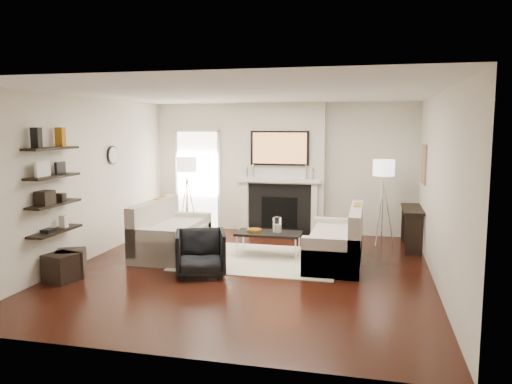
% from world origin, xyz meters
% --- Properties ---
extents(room_envelope, '(6.00, 6.00, 6.00)m').
position_xyz_m(room_envelope, '(0.00, 0.00, 1.35)').
color(room_envelope, black).
rests_on(room_envelope, ground).
extents(chimney_breast, '(1.80, 0.25, 2.70)m').
position_xyz_m(chimney_breast, '(0.00, 2.88, 1.35)').
color(chimney_breast, silver).
rests_on(chimney_breast, floor).
extents(fireplace_surround, '(1.30, 0.02, 1.04)m').
position_xyz_m(fireplace_surround, '(0.00, 2.74, 0.52)').
color(fireplace_surround, black).
rests_on(fireplace_surround, floor).
extents(firebox, '(0.75, 0.02, 0.65)m').
position_xyz_m(firebox, '(0.00, 2.73, 0.45)').
color(firebox, black).
rests_on(firebox, floor).
extents(mantel_pilaster_l, '(0.12, 0.08, 1.10)m').
position_xyz_m(mantel_pilaster_l, '(-0.72, 2.71, 0.55)').
color(mantel_pilaster_l, white).
rests_on(mantel_pilaster_l, floor).
extents(mantel_pilaster_r, '(0.12, 0.08, 1.10)m').
position_xyz_m(mantel_pilaster_r, '(0.72, 2.71, 0.55)').
color(mantel_pilaster_r, white).
rests_on(mantel_pilaster_r, floor).
extents(mantel_shelf, '(1.70, 0.18, 0.07)m').
position_xyz_m(mantel_shelf, '(0.00, 2.69, 1.12)').
color(mantel_shelf, white).
rests_on(mantel_shelf, chimney_breast).
extents(tv_body, '(1.20, 0.06, 0.70)m').
position_xyz_m(tv_body, '(0.00, 2.71, 1.78)').
color(tv_body, black).
rests_on(tv_body, chimney_breast).
extents(tv_screen, '(1.10, 0.00, 0.62)m').
position_xyz_m(tv_screen, '(0.00, 2.68, 1.78)').
color(tv_screen, '#BF723F').
rests_on(tv_screen, tv_body).
extents(candlestick_l_tall, '(0.04, 0.04, 0.30)m').
position_xyz_m(candlestick_l_tall, '(-0.55, 2.70, 1.30)').
color(candlestick_l_tall, silver).
rests_on(candlestick_l_tall, mantel_shelf).
extents(candlestick_l_short, '(0.04, 0.04, 0.24)m').
position_xyz_m(candlestick_l_short, '(-0.68, 2.70, 1.27)').
color(candlestick_l_short, silver).
rests_on(candlestick_l_short, mantel_shelf).
extents(candlestick_r_tall, '(0.04, 0.04, 0.30)m').
position_xyz_m(candlestick_r_tall, '(0.55, 2.70, 1.30)').
color(candlestick_r_tall, silver).
rests_on(candlestick_r_tall, mantel_shelf).
extents(candlestick_r_short, '(0.04, 0.04, 0.24)m').
position_xyz_m(candlestick_r_short, '(0.68, 2.70, 1.27)').
color(candlestick_r_short, silver).
rests_on(candlestick_r_short, mantel_shelf).
extents(hallway_panel, '(0.90, 0.02, 2.10)m').
position_xyz_m(hallway_panel, '(-1.85, 2.98, 1.05)').
color(hallway_panel, white).
rests_on(hallway_panel, floor).
extents(door_trim_l, '(0.06, 0.06, 2.16)m').
position_xyz_m(door_trim_l, '(-2.33, 2.96, 1.05)').
color(door_trim_l, white).
rests_on(door_trim_l, floor).
extents(door_trim_r, '(0.06, 0.06, 2.16)m').
position_xyz_m(door_trim_r, '(-1.37, 2.96, 1.05)').
color(door_trim_r, white).
rests_on(door_trim_r, floor).
extents(door_trim_top, '(1.02, 0.06, 0.06)m').
position_xyz_m(door_trim_top, '(-1.85, 2.96, 2.13)').
color(door_trim_top, white).
rests_on(door_trim_top, wall_back).
extents(rug, '(2.60, 2.00, 0.01)m').
position_xyz_m(rug, '(0.04, 0.69, 0.01)').
color(rug, beige).
rests_on(rug, floor).
extents(loveseat_left_base, '(0.85, 1.80, 0.42)m').
position_xyz_m(loveseat_left_base, '(-1.53, 0.71, 0.21)').
color(loveseat_left_base, beige).
rests_on(loveseat_left_base, floor).
extents(loveseat_left_back, '(0.18, 1.80, 0.80)m').
position_xyz_m(loveseat_left_back, '(-1.87, 0.71, 0.53)').
color(loveseat_left_back, beige).
rests_on(loveseat_left_back, floor).
extents(loveseat_left_arm_n, '(0.85, 0.18, 0.60)m').
position_xyz_m(loveseat_left_arm_n, '(-1.53, -0.10, 0.30)').
color(loveseat_left_arm_n, beige).
rests_on(loveseat_left_arm_n, floor).
extents(loveseat_left_arm_s, '(0.85, 0.18, 0.60)m').
position_xyz_m(loveseat_left_arm_s, '(-1.53, 1.52, 0.30)').
color(loveseat_left_arm_s, beige).
rests_on(loveseat_left_arm_s, floor).
extents(loveseat_left_cushion, '(0.63, 1.44, 0.10)m').
position_xyz_m(loveseat_left_cushion, '(-1.48, 0.71, 0.47)').
color(loveseat_left_cushion, beige).
rests_on(loveseat_left_cushion, loveseat_left_base).
extents(pillow_left_orange, '(0.10, 0.42, 0.42)m').
position_xyz_m(pillow_left_orange, '(-1.87, 1.01, 0.73)').
color(pillow_left_orange, '#A66914').
rests_on(pillow_left_orange, loveseat_left_cushion).
extents(pillow_left_charcoal, '(0.10, 0.40, 0.40)m').
position_xyz_m(pillow_left_charcoal, '(-1.87, 0.41, 0.72)').
color(pillow_left_charcoal, black).
rests_on(pillow_left_charcoal, loveseat_left_cushion).
extents(loveseat_right_base, '(0.85, 1.80, 0.42)m').
position_xyz_m(loveseat_right_base, '(1.28, 0.72, 0.21)').
color(loveseat_right_base, beige).
rests_on(loveseat_right_base, floor).
extents(loveseat_right_back, '(0.18, 1.80, 0.80)m').
position_xyz_m(loveseat_right_back, '(1.61, 0.72, 0.53)').
color(loveseat_right_back, beige).
rests_on(loveseat_right_back, floor).
extents(loveseat_right_arm_n, '(0.85, 0.18, 0.60)m').
position_xyz_m(loveseat_right_arm_n, '(1.28, -0.09, 0.30)').
color(loveseat_right_arm_n, beige).
rests_on(loveseat_right_arm_n, floor).
extents(loveseat_right_arm_s, '(0.85, 0.18, 0.60)m').
position_xyz_m(loveseat_right_arm_s, '(1.28, 1.53, 0.30)').
color(loveseat_right_arm_s, beige).
rests_on(loveseat_right_arm_s, floor).
extents(loveseat_right_cushion, '(0.63, 1.44, 0.10)m').
position_xyz_m(loveseat_right_cushion, '(1.23, 0.72, 0.47)').
color(loveseat_right_cushion, beige).
rests_on(loveseat_right_cushion, loveseat_right_base).
extents(pillow_right_orange, '(0.10, 0.42, 0.42)m').
position_xyz_m(pillow_right_orange, '(1.61, 1.02, 0.73)').
color(pillow_right_orange, '#A66914').
rests_on(pillow_right_orange, loveseat_right_cushion).
extents(pillow_right_charcoal, '(0.10, 0.40, 0.40)m').
position_xyz_m(pillow_right_charcoal, '(1.61, 0.42, 0.72)').
color(pillow_right_charcoal, black).
rests_on(pillow_right_charcoal, loveseat_right_cushion).
extents(coffee_table, '(1.10, 0.55, 0.04)m').
position_xyz_m(coffee_table, '(0.14, 0.92, 0.40)').
color(coffee_table, black).
rests_on(coffee_table, floor).
extents(coffee_leg_nw, '(0.02, 0.02, 0.38)m').
position_xyz_m(coffee_leg_nw, '(-0.36, 0.70, 0.19)').
color(coffee_leg_nw, silver).
rests_on(coffee_leg_nw, floor).
extents(coffee_leg_ne, '(0.02, 0.02, 0.38)m').
position_xyz_m(coffee_leg_ne, '(0.64, 0.70, 0.19)').
color(coffee_leg_ne, silver).
rests_on(coffee_leg_ne, floor).
extents(coffee_leg_sw, '(0.02, 0.02, 0.38)m').
position_xyz_m(coffee_leg_sw, '(-0.36, 1.14, 0.19)').
color(coffee_leg_sw, silver).
rests_on(coffee_leg_sw, floor).
extents(coffee_leg_se, '(0.02, 0.02, 0.38)m').
position_xyz_m(coffee_leg_se, '(0.64, 1.14, 0.19)').
color(coffee_leg_se, silver).
rests_on(coffee_leg_se, floor).
extents(hurricane_glass, '(0.15, 0.15, 0.26)m').
position_xyz_m(hurricane_glass, '(0.29, 0.92, 0.56)').
color(hurricane_glass, white).
rests_on(hurricane_glass, coffee_table).
extents(hurricane_candle, '(0.10, 0.10, 0.15)m').
position_xyz_m(hurricane_candle, '(0.29, 0.92, 0.50)').
color(hurricane_candle, white).
rests_on(hurricane_candle, coffee_table).
extents(copper_bowl, '(0.26, 0.26, 0.04)m').
position_xyz_m(copper_bowl, '(-0.11, 0.92, 0.45)').
color(copper_bowl, '#BD811F').
rests_on(copper_bowl, coffee_table).
extents(armchair, '(0.91, 0.88, 0.74)m').
position_xyz_m(armchair, '(-0.63, -0.37, 0.37)').
color(armchair, black).
rests_on(armchair, floor).
extents(lamp_left_post, '(0.02, 0.02, 1.20)m').
position_xyz_m(lamp_left_post, '(-1.85, 2.30, 0.60)').
color(lamp_left_post, silver).
rests_on(lamp_left_post, floor).
extents(lamp_left_shade, '(0.40, 0.40, 0.30)m').
position_xyz_m(lamp_left_shade, '(-1.85, 2.30, 1.45)').
color(lamp_left_shade, white).
rests_on(lamp_left_shade, lamp_left_post).
extents(lamp_left_leg_a, '(0.25, 0.02, 1.23)m').
position_xyz_m(lamp_left_leg_a, '(-1.74, 2.30, 0.60)').
color(lamp_left_leg_a, silver).
rests_on(lamp_left_leg_a, floor).
extents(lamp_left_leg_b, '(0.14, 0.22, 1.23)m').
position_xyz_m(lamp_left_leg_b, '(-1.91, 2.40, 0.60)').
color(lamp_left_leg_b, silver).
rests_on(lamp_left_leg_b, floor).
extents(lamp_left_leg_c, '(0.14, 0.22, 1.23)m').
position_xyz_m(lamp_left_leg_c, '(-1.91, 2.21, 0.60)').
color(lamp_left_leg_c, silver).
rests_on(lamp_left_leg_c, floor).
extents(lamp_right_post, '(0.02, 0.02, 1.20)m').
position_xyz_m(lamp_right_post, '(2.05, 2.32, 0.60)').
color(lamp_right_post, silver).
rests_on(lamp_right_post, floor).
extents(lamp_right_shade, '(0.40, 0.40, 0.30)m').
position_xyz_m(lamp_right_shade, '(2.05, 2.32, 1.45)').
color(lamp_right_shade, white).
rests_on(lamp_right_shade, lamp_right_post).
extents(lamp_right_leg_a, '(0.25, 0.02, 1.23)m').
position_xyz_m(lamp_right_leg_a, '(2.16, 2.32, 0.60)').
color(lamp_right_leg_a, silver).
rests_on(lamp_right_leg_a, floor).
extents(lamp_right_leg_b, '(0.14, 0.22, 1.23)m').
position_xyz_m(lamp_right_leg_b, '(2.00, 2.42, 0.60)').
color(lamp_right_leg_b, silver).
rests_on(lamp_right_leg_b, floor).
extents(lamp_right_leg_c, '(0.14, 0.22, 1.23)m').
position_xyz_m(lamp_right_leg_c, '(1.99, 2.23, 0.60)').
color(lamp_right_leg_c, silver).
rests_on(lamp_right_leg_c, floor).
extents(console_top, '(0.35, 1.20, 0.04)m').
position_xyz_m(console_top, '(2.57, 2.08, 0.73)').
color(console_top, black).
rests_on(console_top, floor).
extents(console_leg_n, '(0.30, 0.04, 0.71)m').
position_xyz_m(console_leg_n, '(2.57, 1.53, 0.35)').
color(console_leg_n, black).
rests_on(console_leg_n, floor).
extents(console_leg_s, '(0.30, 0.04, 0.71)m').
position_xyz_m(console_leg_s, '(2.57, 2.63, 0.35)').
color(console_leg_s, black).
rests_on(console_leg_s, floor).
extents(wall_art, '(0.03, 0.70, 0.70)m').
position_xyz_m(wall_art, '(2.73, 2.05, 1.55)').
color(wall_art, '#99734C').
rests_on(wall_art, wall_right).
extents(shelf_bottom, '(0.25, 1.00, 0.03)m').
position_xyz_m(shelf_bottom, '(-2.62, -1.00, 0.70)').
color(shelf_bottom, black).
rests_on(shelf_bottom, wall_left).
extents(shelf_lower, '(0.25, 1.00, 0.04)m').
position_xyz_m(shelf_lower, '(-2.62, -1.00, 1.10)').
color(shelf_lower, black).
rests_on(shelf_lower, wall_left).
extents(shelf_upper, '(0.25, 1.00, 0.04)m').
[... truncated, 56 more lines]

